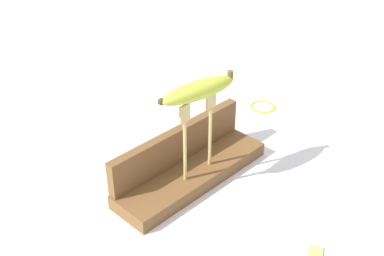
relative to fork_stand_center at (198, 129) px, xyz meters
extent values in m
plane|color=silver|center=(0.00, 0.02, -0.13)|extent=(3.00, 3.00, 0.00)
cube|color=brown|center=(0.00, 0.02, -0.12)|extent=(0.37, 0.11, 0.03)
cube|color=brown|center=(0.00, 0.06, -0.06)|extent=(0.36, 0.02, 0.08)
cylinder|color=tan|center=(-0.04, 0.00, -0.04)|extent=(0.01, 0.01, 0.14)
cube|color=tan|center=(-0.04, 0.00, 0.05)|extent=(0.03, 0.00, 0.04)
cylinder|color=tan|center=(0.04, 0.00, -0.04)|extent=(0.01, 0.01, 0.14)
cube|color=tan|center=(0.04, 0.00, 0.05)|extent=(0.03, 0.00, 0.04)
ellipsoid|color=#B2C138|center=(0.00, 0.00, 0.09)|extent=(0.17, 0.07, 0.04)
cylinder|color=brown|center=(0.08, -0.01, 0.10)|extent=(0.01, 0.01, 0.02)
sphere|color=#3F2D19|center=(-0.08, 0.01, 0.09)|extent=(0.01, 0.01, 0.01)
cube|color=tan|center=(0.00, -0.29, -0.13)|extent=(0.04, 0.04, 0.01)
torus|color=gold|center=(0.36, 0.10, -0.13)|extent=(0.07, 0.07, 0.01)
camera|label=1|loc=(-0.59, -0.56, 0.51)|focal=45.45mm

